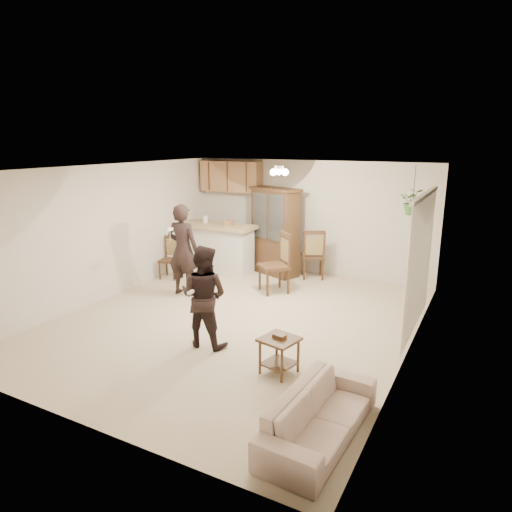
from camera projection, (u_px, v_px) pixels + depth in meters
The scene contains 23 objects.
floor at pixel (236, 320), 7.62m from camera, with size 6.50×6.50×0.00m, color beige.
ceiling at pixel (234, 168), 7.00m from camera, with size 5.50×6.50×0.02m, color silver.
wall_back at pixel (309, 218), 10.10m from camera, with size 5.50×0.02×2.50m, color beige.
wall_front at pixel (70, 314), 4.53m from camera, with size 5.50×0.02×2.50m, color beige.
wall_left at pixel (109, 232), 8.56m from camera, with size 0.02×6.50×2.50m, color beige.
wall_right at pixel (413, 270), 6.07m from camera, with size 0.02×6.50×2.50m, color beige.
breakfast_bar at pixel (218, 250), 10.35m from camera, with size 1.60×0.55×1.00m, color silver.
bar_top at pixel (217, 226), 10.21m from camera, with size 1.75×0.70×0.08m, color tan.
upper_cabinets at pixel (231, 176), 10.59m from camera, with size 1.50×0.34×0.70m, color brown.
vertical_blinds at pixel (420, 264), 6.89m from camera, with size 0.06×2.30×2.10m, color beige, non-canonical shape.
ceiling_fixture at pixel (279, 171), 7.97m from camera, with size 0.36×0.36×0.20m, color beige, non-canonical shape.
hanging_plant at pixel (413, 202), 8.18m from camera, with size 0.43×0.37×0.48m, color #2C6327.
plant_cord at pixel (415, 183), 8.10m from camera, with size 0.01×0.01×0.65m, color #29231E.
sofa at pixel (320, 404), 4.55m from camera, with size 1.87×0.73×0.73m, color beige.
adult at pixel (183, 249), 8.70m from camera, with size 0.66×0.43×1.80m, color black.
child at pixel (204, 301), 6.56m from camera, with size 0.66×0.51×1.35m, color black.
china_hutch at pixel (275, 232), 10.05m from camera, with size 1.31×0.88×1.92m.
side_table at pixel (279, 355), 5.85m from camera, with size 0.52×0.52×0.54m.
chair_bar at pixel (170, 267), 9.88m from camera, with size 0.48×0.48×0.91m.
chair_hutch_left at pixel (274, 276), 8.97m from camera, with size 0.74×0.74×1.18m.
chair_hutch_right at pixel (313, 264), 9.91m from camera, with size 0.64×0.64×1.08m.
controller_adult at pixel (170, 229), 8.22m from camera, with size 0.05×0.15×0.05m, color white.
controller_child at pixel (191, 292), 6.19m from camera, with size 0.04×0.13×0.04m, color white.
Camera 1 is at (3.62, -6.14, 2.93)m, focal length 32.00 mm.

